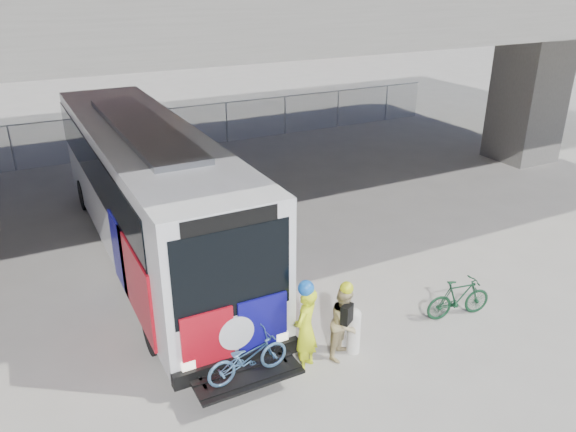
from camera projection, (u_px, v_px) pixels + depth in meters
ground at (256, 275)px, 14.59m from camera, size 160.00×160.00×0.00m
bus at (147, 182)px, 14.93m from camera, size 2.67×12.90×3.69m
overpass at (190, 0)px, 15.23m from camera, size 40.00×16.00×7.95m
chainlink_fence at (138, 121)px, 23.79m from camera, size 30.00×0.06×30.00m
bollard at (354, 329)px, 11.44m from camera, size 0.27×0.27×1.04m
cyclist_hivis at (305, 327)px, 10.80m from camera, size 0.79×0.74×1.99m
cyclist_tan at (345, 322)px, 11.24m from camera, size 0.96×0.90×1.71m
bike_parked at (459, 298)px, 12.67m from camera, size 1.64×0.72×0.95m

